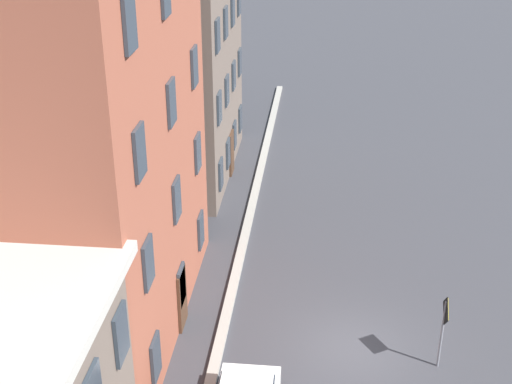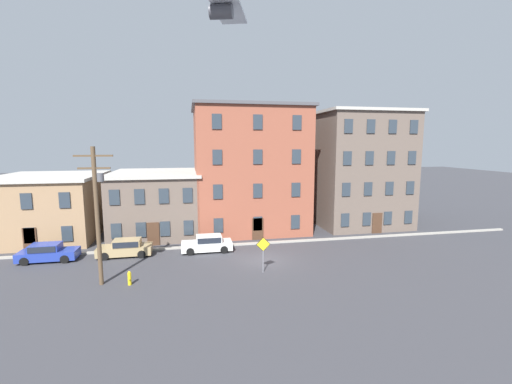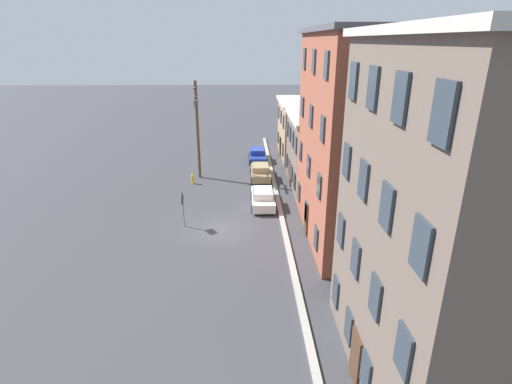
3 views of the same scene
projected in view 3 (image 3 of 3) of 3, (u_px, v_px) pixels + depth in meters
name	position (u px, v px, depth m)	size (l,w,h in m)	color
ground_plane	(221.00, 230.00, 28.54)	(200.00, 200.00, 0.00)	#38383D
kerb_strip	(284.00, 228.00, 28.64)	(56.00, 0.36, 0.16)	#9E998E
apartment_corner	(326.00, 128.00, 46.04)	(9.58, 10.83, 6.36)	#9E7A56
apartment_midblock	(348.00, 151.00, 36.30)	(9.14, 10.92, 6.52)	#66564C
apartment_far	(388.00, 139.00, 25.77)	(12.14, 10.52, 13.44)	brown
car_blue	(257.00, 155.00, 44.46)	(4.40, 1.92, 1.43)	#233899
car_tan	(261.00, 171.00, 38.85)	(4.40, 1.92, 1.43)	tan
car_white	(263.00, 197.00, 32.42)	(4.40, 1.92, 1.43)	silver
caution_sign	(183.00, 203.00, 28.38)	(1.07, 0.08, 2.69)	slate
utility_pole	(197.00, 125.00, 37.60)	(2.40, 0.44, 9.28)	brown
fire_hydrant	(193.00, 179.00, 37.54)	(0.24, 0.34, 0.96)	yellow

